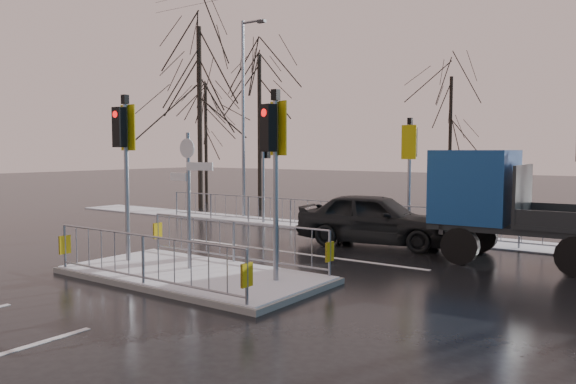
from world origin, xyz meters
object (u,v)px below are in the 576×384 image
Objects in this scene: flatbed_truck at (510,203)px; street_lamp_left at (244,111)px; car_far_lane at (375,219)px; traffic_island at (193,260)px.

street_lamp_left is (-11.66, 3.54, 2.99)m from flatbed_truck.
car_far_lane is 9.16m from street_lamp_left.
street_lamp_left reaches higher than traffic_island.
car_far_lane is 0.74× the size of flatbed_truck.
street_lamp_left reaches higher than flatbed_truck.
flatbed_truck is at bearing -16.89° from street_lamp_left.
car_far_lane is at bearing 175.35° from flatbed_truck.
traffic_island reaches higher than flatbed_truck.
traffic_island reaches higher than car_far_lane.
flatbed_truck is (5.24, 5.95, 1.11)m from traffic_island.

